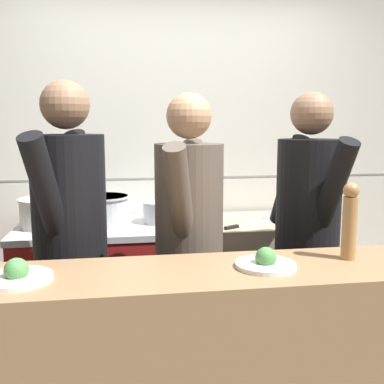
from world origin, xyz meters
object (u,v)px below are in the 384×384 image
(stock_pot, at_px, (46,212))
(pepper_mill, at_px, (350,219))
(chef_head_cook, at_px, (71,241))
(plated_dish_appetiser, at_px, (266,262))
(braising_pot, at_px, (161,211))
(chef_sous, at_px, (189,243))
(sauce_pot, at_px, (103,209))
(mixing_bowl_steel, at_px, (279,212))
(chefs_knife, at_px, (243,226))
(chef_line, at_px, (307,232))
(plated_dish_main, at_px, (17,275))
(oven_range, at_px, (105,289))

(stock_pot, distance_m, pepper_mill, 1.90)
(chef_head_cook, bearing_deg, plated_dish_appetiser, -16.87)
(stock_pot, bearing_deg, braising_pot, 1.47)
(stock_pot, xyz_separation_m, chef_sous, (0.82, -0.74, -0.04))
(plated_dish_appetiser, height_order, chef_head_cook, chef_head_cook)
(sauce_pot, bearing_deg, mixing_bowl_steel, -0.13)
(stock_pot, height_order, chefs_knife, stock_pot)
(braising_pot, xyz_separation_m, chef_head_cook, (-0.51, -0.74, 0.01))
(pepper_mill, height_order, chef_sous, chef_sous)
(chef_head_cook, bearing_deg, braising_pot, 74.23)
(pepper_mill, relative_size, chef_line, 0.19)
(chef_sous, bearing_deg, stock_pot, 157.94)
(chefs_knife, bearing_deg, braising_pot, 161.45)
(mixing_bowl_steel, bearing_deg, chefs_knife, -150.91)
(plated_dish_main, height_order, chef_head_cook, chef_head_cook)
(braising_pot, bearing_deg, plated_dish_appetiser, -77.48)
(pepper_mill, xyz_separation_m, chef_sous, (-0.59, 0.52, -0.21))
(sauce_pot, bearing_deg, stock_pot, -177.22)
(pepper_mill, relative_size, chef_sous, 0.19)
(stock_pot, bearing_deg, plated_dish_main, -85.30)
(chefs_knife, bearing_deg, chef_line, -65.46)
(sauce_pot, xyz_separation_m, chef_head_cook, (-0.13, -0.74, -0.02))
(pepper_mill, distance_m, chef_head_cook, 1.31)
(plated_dish_main, xyz_separation_m, plated_dish_appetiser, (0.93, 0.01, -0.00))
(mixing_bowl_steel, xyz_separation_m, chef_line, (-0.08, -0.67, 0.02))
(pepper_mill, bearing_deg, chef_sous, 139.04)
(plated_dish_appetiser, xyz_separation_m, pepper_mill, (0.37, 0.05, 0.15))
(plated_dish_appetiser, bearing_deg, oven_range, 117.32)
(chef_head_cook, bearing_deg, mixing_bowl_steel, 47.79)
(chef_sous, bearing_deg, pepper_mill, -21.11)
(braising_pot, xyz_separation_m, chefs_knife, (0.52, -0.17, -0.08))
(chef_head_cook, bearing_deg, sauce_pot, 99.02)
(sauce_pot, bearing_deg, chefs_knife, -10.82)
(sauce_pot, relative_size, mixing_bowl_steel, 1.43)
(chefs_knife, distance_m, plated_dish_main, 1.65)
(mixing_bowl_steel, xyz_separation_m, chef_sous, (-0.75, -0.75, 0.01))
(sauce_pot, distance_m, mixing_bowl_steel, 1.21)
(chef_sous, distance_m, chef_line, 0.68)
(sauce_pot, distance_m, pepper_mill, 1.66)
(oven_range, bearing_deg, mixing_bowl_steel, -0.13)
(braising_pot, bearing_deg, plated_dish_main, -115.50)
(sauce_pot, relative_size, chefs_knife, 1.00)
(chef_line, bearing_deg, plated_dish_appetiser, -134.17)
(chefs_knife, height_order, pepper_mill, pepper_mill)
(oven_range, distance_m, stock_pot, 0.65)
(oven_range, bearing_deg, chef_head_cook, -99.53)
(braising_pot, distance_m, plated_dish_appetiser, 1.36)
(plated_dish_main, xyz_separation_m, chef_sous, (0.71, 0.58, -0.07))
(stock_pot, distance_m, chefs_knife, 1.28)
(chef_line, bearing_deg, chef_sous, 177.64)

